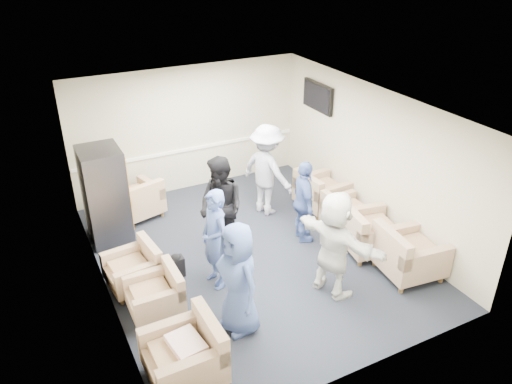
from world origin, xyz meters
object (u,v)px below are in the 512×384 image
armchair_right_far (320,193)px  armchair_right_midfar (346,215)px  armchair_right_near (406,255)px  person_mid_right (304,202)px  armchair_left_near (188,356)px  person_front_right (334,244)px  person_mid_left (215,239)px  person_back_right (267,170)px  armchair_left_mid (158,295)px  person_front_left (238,279)px  armchair_corner (138,201)px  person_back_left (221,207)px  vending_machine (105,195)px  armchair_left_far (136,269)px  armchair_right_midnear (367,233)px

armchair_right_far → armchair_right_midfar: bearing=175.6°
armchair_right_near → person_mid_right: size_ratio=0.67×
armchair_left_near → person_front_right: bearing=102.8°
armchair_left_near → person_mid_right: person_mid_right is taller
person_mid_left → person_front_right: (1.54, -1.00, 0.04)m
person_mid_left → person_back_right: 2.49m
armchair_left_mid → person_back_right: person_back_right is taller
armchair_right_near → person_front_left: bearing=94.3°
armchair_left_near → armchair_corner: 4.33m
armchair_right_far → person_back_left: bearing=97.8°
armchair_right_near → person_mid_left: size_ratio=0.62×
armchair_right_midfar → vending_machine: size_ratio=0.47×
armchair_right_far → vending_machine: bearing=74.2°
armchair_right_near → vending_machine: (-4.08, 3.35, 0.52)m
armchair_left_near → armchair_right_near: bearing=95.5°
armchair_corner → person_mid_right: person_mid_right is taller
armchair_right_far → person_back_left: size_ratio=0.52×
armchair_left_near → person_front_left: (0.96, 0.54, 0.49)m
armchair_corner → person_mid_right: size_ratio=0.68×
armchair_left_near → armchair_left_mid: (0.03, 1.38, -0.06)m
armchair_left_near → person_mid_left: bearing=145.9°
person_mid_left → person_mid_right: 1.98m
armchair_right_near → armchair_corner: (-3.42, 3.87, -0.03)m
armchair_left_near → armchair_right_midfar: bearing=116.8°
armchair_corner → armchair_right_far: bearing=143.2°
person_back_left → person_back_right: size_ratio=0.97×
person_back_right → person_front_right: 2.71m
person_front_right → person_back_left: bearing=14.9°
armchair_corner → person_front_left: size_ratio=0.62×
person_mid_left → person_back_left: size_ratio=0.93×
armchair_left_far → armchair_right_midnear: size_ratio=0.80×
armchair_left_near → armchair_corner: size_ratio=0.85×
person_back_left → person_front_right: (1.08, -1.81, -0.02)m
armchair_left_mid → armchair_left_far: (-0.13, 0.77, 0.01)m
armchair_left_near → person_mid_right: bearing=124.5°
person_back_right → person_mid_right: (0.10, -1.21, -0.15)m
armchair_right_midfar → person_mid_right: bearing=82.2°
person_front_left → person_back_left: size_ratio=0.95×
armchair_right_near → person_mid_right: (-0.94, 1.68, 0.41)m
vending_machine → person_front_left: 3.41m
person_back_right → person_front_right: (-0.28, -2.69, -0.05)m
armchair_right_far → vending_machine: vending_machine is taller
person_front_left → person_back_right: person_back_right is taller
vending_machine → person_mid_left: (1.22, -2.15, -0.05)m
person_mid_right → person_front_right: 1.53m
vending_machine → armchair_left_mid: bearing=-85.8°
armchair_right_far → person_mid_left: bearing=110.7°
armchair_corner → person_front_left: 3.81m
person_front_right → armchair_left_far: bearing=44.5°
person_front_right → person_back_right: bearing=-22.0°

